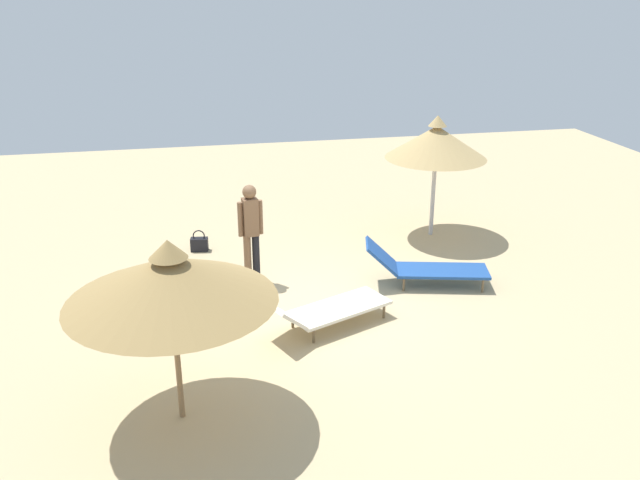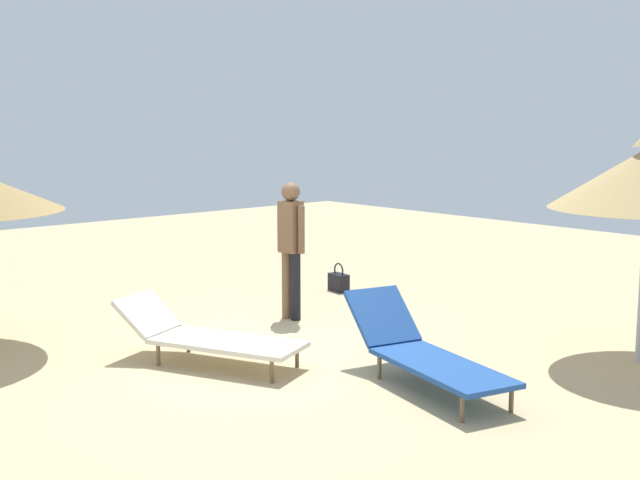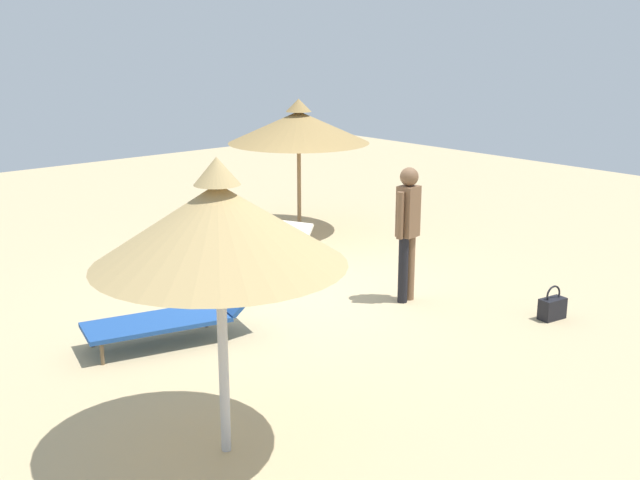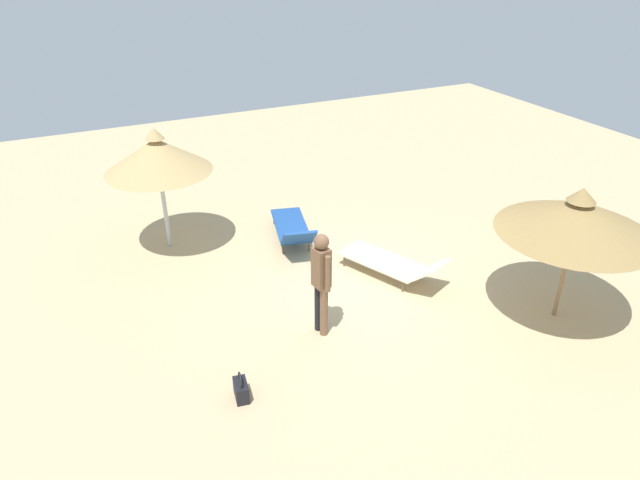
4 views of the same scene
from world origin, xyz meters
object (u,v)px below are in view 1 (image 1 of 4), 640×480
(lounge_chair_far_left, at_px, (424,266))
(lounge_chair_back, at_px, (326,309))
(parasol_umbrella_front, at_px, (170,279))
(handbag, at_px, (199,244))
(person_standing_near_right, at_px, (251,227))
(parasol_umbrella_near_left, at_px, (436,142))

(lounge_chair_far_left, bearing_deg, lounge_chair_back, -149.80)
(parasol_umbrella_front, bearing_deg, lounge_chair_back, 39.89)
(parasol_umbrella_front, distance_m, handbag, 5.71)
(lounge_chair_far_left, xyz_separation_m, person_standing_near_right, (-2.93, 0.76, 0.68))
(parasol_umbrella_near_left, bearing_deg, person_standing_near_right, -158.10)
(parasol_umbrella_near_left, height_order, handbag, parasol_umbrella_near_left)
(person_standing_near_right, distance_m, handbag, 2.07)
(parasol_umbrella_near_left, xyz_separation_m, lounge_chair_back, (-3.03, -3.52, -1.68))
(parasol_umbrella_front, xyz_separation_m, parasol_umbrella_near_left, (5.25, 5.37, 0.12))
(person_standing_near_right, bearing_deg, lounge_chair_far_left, -14.53)
(parasol_umbrella_front, relative_size, lounge_chair_back, 1.14)
(parasol_umbrella_near_left, bearing_deg, lounge_chair_back, -130.79)
(parasol_umbrella_front, xyz_separation_m, person_standing_near_right, (1.30, 3.78, -0.83))
(parasol_umbrella_near_left, xyz_separation_m, lounge_chair_far_left, (-1.02, -2.35, -1.64))
(parasol_umbrella_front, distance_m, lounge_chair_far_left, 5.41)
(lounge_chair_far_left, bearing_deg, parasol_umbrella_near_left, 66.43)
(lounge_chair_back, relative_size, lounge_chair_far_left, 0.97)
(lounge_chair_back, bearing_deg, handbag, 116.52)
(person_standing_near_right, bearing_deg, parasol_umbrella_front, -108.95)
(person_standing_near_right, xyz_separation_m, handbag, (-0.87, 1.65, -0.88))
(lounge_chair_far_left, bearing_deg, person_standing_near_right, 165.47)
(parasol_umbrella_front, height_order, lounge_chair_far_left, parasol_umbrella_front)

